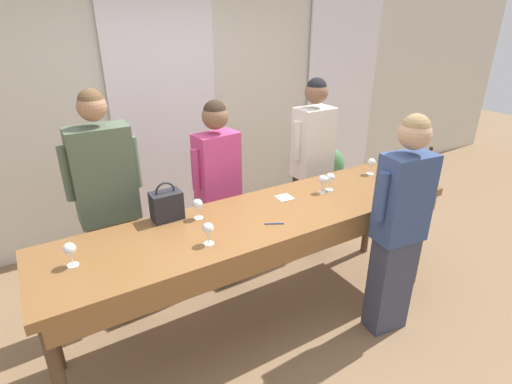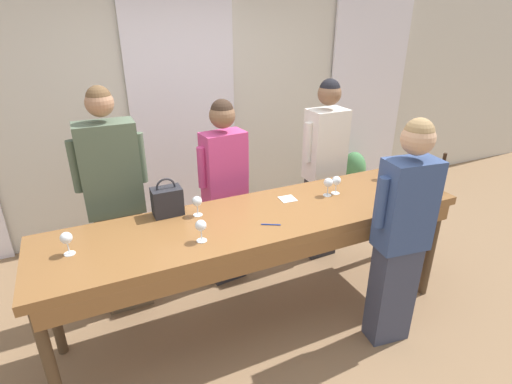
# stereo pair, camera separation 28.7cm
# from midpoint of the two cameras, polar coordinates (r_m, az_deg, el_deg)

# --- Properties ---
(ground_plane) EXTENTS (18.00, 18.00, 0.00)m
(ground_plane) POSITION_cam_midpoint_polar(r_m,az_deg,el_deg) (3.43, -1.82, -17.68)
(ground_plane) COLOR #846647
(wall_back) EXTENTS (12.00, 0.06, 2.80)m
(wall_back) POSITION_cam_midpoint_polar(r_m,az_deg,el_deg) (4.47, -14.93, 11.99)
(wall_back) COLOR beige
(wall_back) RESTS_ON ground_plane
(curtain_panel_center) EXTENTS (1.14, 0.03, 2.69)m
(curtain_panel_center) POSITION_cam_midpoint_polar(r_m,az_deg,el_deg) (4.42, -14.59, 11.15)
(curtain_panel_center) COLOR white
(curtain_panel_center) RESTS_ON ground_plane
(curtain_panel_right) EXTENTS (1.14, 0.03, 2.69)m
(curtain_panel_right) POSITION_cam_midpoint_polar(r_m,az_deg,el_deg) (5.63, 10.72, 14.18)
(curtain_panel_right) COLOR white
(curtain_panel_right) RESTS_ON ground_plane
(tasting_bar) EXTENTS (3.08, 0.76, 0.96)m
(tasting_bar) POSITION_cam_midpoint_polar(r_m,az_deg,el_deg) (2.90, -1.84, -4.98)
(tasting_bar) COLOR brown
(tasting_bar) RESTS_ON ground_plane
(wine_bottle) EXTENTS (0.08, 0.08, 0.33)m
(wine_bottle) POSITION_cam_midpoint_polar(r_m,az_deg,el_deg) (3.57, 21.17, 2.82)
(wine_bottle) COLOR black
(wine_bottle) RESTS_ON tasting_bar
(handbag) EXTENTS (0.21, 0.14, 0.28)m
(handbag) POSITION_cam_midpoint_polar(r_m,az_deg,el_deg) (2.88, -15.48, -1.87)
(handbag) COLOR #232328
(handbag) RESTS_ON tasting_bar
(wine_glass_front_left) EXTENTS (0.07, 0.07, 0.15)m
(wine_glass_front_left) POSITION_cam_midpoint_polar(r_m,az_deg,el_deg) (2.83, -11.23, -1.86)
(wine_glass_front_left) COLOR white
(wine_glass_front_left) RESTS_ON tasting_bar
(wine_glass_front_mid) EXTENTS (0.07, 0.07, 0.15)m
(wine_glass_front_mid) POSITION_cam_midpoint_polar(r_m,az_deg,el_deg) (2.51, -10.15, -5.33)
(wine_glass_front_mid) COLOR white
(wine_glass_front_mid) RESTS_ON tasting_bar
(wine_glass_front_right) EXTENTS (0.07, 0.07, 0.15)m
(wine_glass_front_right) POSITION_cam_midpoint_polar(r_m,az_deg,el_deg) (3.67, 14.05, 4.01)
(wine_glass_front_right) COLOR white
(wine_glass_front_right) RESTS_ON tasting_bar
(wine_glass_center_left) EXTENTS (0.07, 0.07, 0.15)m
(wine_glass_center_left) POSITION_cam_midpoint_polar(r_m,az_deg,el_deg) (3.26, 8.11, 1.94)
(wine_glass_center_left) COLOR white
(wine_glass_center_left) RESTS_ON tasting_bar
(wine_glass_center_mid) EXTENTS (0.07, 0.07, 0.15)m
(wine_glass_center_mid) POSITION_cam_midpoint_polar(r_m,az_deg,el_deg) (2.57, -28.08, -7.38)
(wine_glass_center_mid) COLOR white
(wine_glass_center_mid) RESTS_ON tasting_bar
(wine_glass_center_right) EXTENTS (0.07, 0.07, 0.15)m
(wine_glass_center_right) POSITION_cam_midpoint_polar(r_m,az_deg,el_deg) (3.21, 7.03, 1.63)
(wine_glass_center_right) COLOR white
(wine_glass_center_right) RESTS_ON tasting_bar
(wine_glass_back_left) EXTENTS (0.07, 0.07, 0.15)m
(wine_glass_back_left) POSITION_cam_midpoint_polar(r_m,az_deg,el_deg) (3.68, 18.18, 3.55)
(wine_glass_back_left) COLOR white
(wine_glass_back_left) RESTS_ON tasting_bar
(napkin) EXTENTS (0.13, 0.13, 0.00)m
(napkin) POSITION_cam_midpoint_polar(r_m,az_deg,el_deg) (3.13, 1.48, -0.85)
(napkin) COLOR white
(napkin) RESTS_ON tasting_bar
(pen) EXTENTS (0.12, 0.07, 0.01)m
(pen) POSITION_cam_midpoint_polar(r_m,az_deg,el_deg) (2.74, -0.43, -4.64)
(pen) COLOR #193399
(pen) RESTS_ON tasting_bar
(guest_olive_jacket) EXTENTS (0.53, 0.24, 1.84)m
(guest_olive_jacket) POSITION_cam_midpoint_polar(r_m,az_deg,el_deg) (3.20, -22.66, -2.64)
(guest_olive_jacket) COLOR brown
(guest_olive_jacket) RESTS_ON ground_plane
(guest_pink_top) EXTENTS (0.48, 0.24, 1.67)m
(guest_pink_top) POSITION_cam_midpoint_polar(r_m,az_deg,el_deg) (3.42, -7.82, -0.08)
(guest_pink_top) COLOR #28282D
(guest_pink_top) RESTS_ON ground_plane
(guest_cream_sweater) EXTENTS (0.46, 0.25, 1.77)m
(guest_cream_sweater) POSITION_cam_midpoint_polar(r_m,az_deg,el_deg) (3.88, 5.89, 3.56)
(guest_cream_sweater) COLOR #28282D
(guest_cream_sweater) RESTS_ON ground_plane
(host_pouring) EXTENTS (0.47, 0.26, 1.71)m
(host_pouring) POSITION_cam_midpoint_polar(r_m,az_deg,el_deg) (2.97, 17.24, -4.65)
(host_pouring) COLOR #383D51
(host_pouring) RESTS_ON ground_plane
(potted_plant) EXTENTS (0.31, 0.31, 0.64)m
(potted_plant) POSITION_cam_midpoint_polar(r_m,az_deg,el_deg) (5.47, 9.33, 3.15)
(potted_plant) COLOR #4C4C51
(potted_plant) RESTS_ON ground_plane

